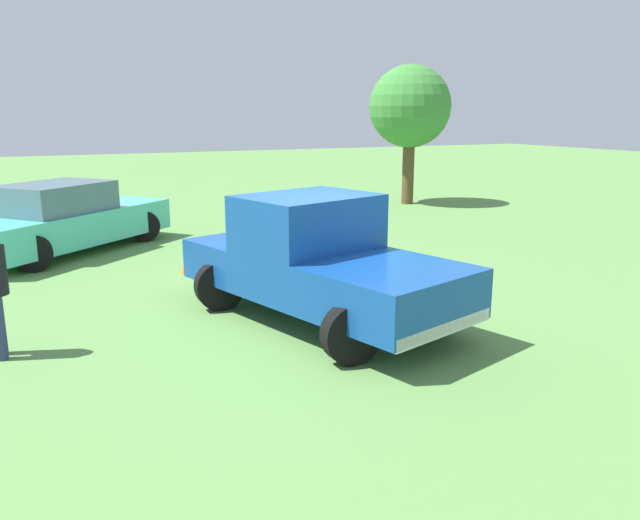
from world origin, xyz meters
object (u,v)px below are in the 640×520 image
object	(u,v)px
pickup_truck	(315,257)
sedan_near	(64,220)
tree_back_right	(410,108)
traffic_cone	(189,259)

from	to	relation	value
pickup_truck	sedan_near	distance (m)	6.98
sedan_near	tree_back_right	distance (m)	11.41
tree_back_right	traffic_cone	size ratio (longest dim) A/B	8.06
tree_back_right	sedan_near	bearing A→B (deg)	-163.60
pickup_truck	sedan_near	bearing A→B (deg)	-171.70
pickup_truck	traffic_cone	xyz separation A→B (m)	(-0.98, 3.42, -0.64)
pickup_truck	sedan_near	world-z (taller)	pickup_truck
sedan_near	tree_back_right	bearing A→B (deg)	-24.00
sedan_near	tree_back_right	size ratio (longest dim) A/B	1.07
tree_back_right	traffic_cone	world-z (taller)	tree_back_right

